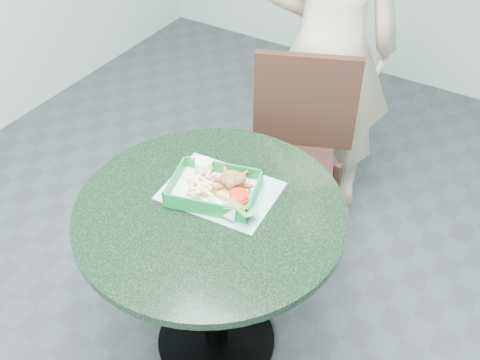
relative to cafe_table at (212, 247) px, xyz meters
The scene contains 10 objects.
floor 0.58m from the cafe_table, ahead, with size 4.00×5.00×0.02m, color #303335.
cafe_table is the anchor object (origin of this frame).
dining_chair 0.74m from the cafe_table, 94.74° to the left, with size 0.46×0.46×0.93m.
diner_person 1.14m from the cafe_table, 93.26° to the left, with size 0.73×0.48×1.99m, color beige.
placemat 0.19m from the cafe_table, 100.25° to the left, with size 0.38×0.28×0.00m, color #89BFB6.
food_basket 0.20m from the cafe_table, 110.87° to the left, with size 0.29×0.21×0.06m.
crab_sandwich 0.24m from the cafe_table, 70.41° to the left, with size 0.13×0.13×0.07m.
fries_pile 0.23m from the cafe_table, 131.49° to the left, with size 0.11×0.12×0.04m, color #FFDD7E, non-canonical shape.
sauce_ramekin 0.28m from the cafe_table, 121.07° to the left, with size 0.06×0.06×0.03m.
garnish_cup 0.23m from the cafe_table, ahead, with size 0.11×0.11×0.05m.
Camera 1 is at (0.79, -1.11, 2.06)m, focal length 42.00 mm.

